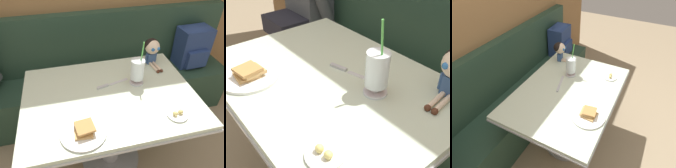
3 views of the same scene
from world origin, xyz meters
The scene contains 10 objects.
ground_plane centered at (0.00, 0.00, 0.00)m, with size 8.00×8.00×0.00m, color #998466.
wood_panel_wall centered at (0.00, 1.05, 1.20)m, with size 4.40×0.08×2.40m, color olive.
booth_bench centered at (0.00, 0.81, 0.33)m, with size 2.60×0.48×1.00m.
diner_table centered at (0.00, 0.18, 0.54)m, with size 1.11×0.81×0.74m.
toast_plate centered at (-0.20, -0.09, 0.76)m, with size 0.25×0.25×0.06m.
milkshake_glass centered at (0.21, 0.26, 0.84)m, with size 0.10×0.10×0.32m.
butter_saucer centered at (0.34, -0.09, 0.75)m, with size 0.12×0.12×0.04m.
butter_knife centered at (0.00, 0.27, 0.74)m, with size 0.23×0.08×0.01m.
seated_doll centered at (0.39, 0.47, 0.87)m, with size 0.12×0.22×0.20m.
backpack centered at (0.97, 0.78, 0.66)m, with size 0.31×0.26×0.41m.
Camera 3 is at (-1.14, -0.37, 1.83)m, focal length 31.14 mm.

